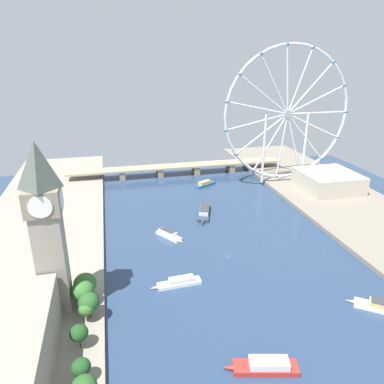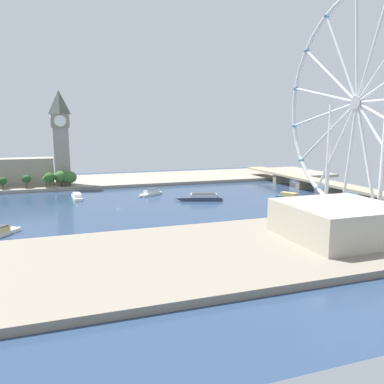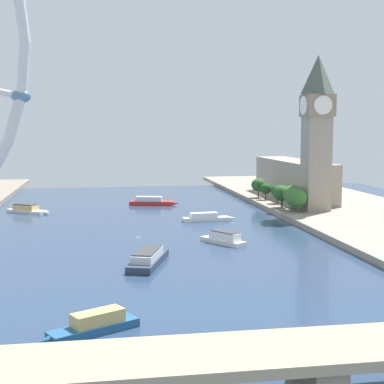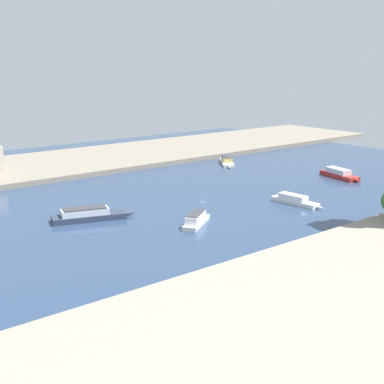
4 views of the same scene
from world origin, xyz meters
name	(u,v)px [view 4 (image 4 of 4)]	position (x,y,z in m)	size (l,w,h in m)	color
ground_plane	(203,198)	(0.00, 0.00, 0.00)	(419.03, 419.03, 0.00)	navy
riverbank_right	(85,160)	(124.51, 0.00, 1.50)	(90.00, 520.00, 3.00)	gray
tour_boat_0	(227,161)	(59.46, -71.42, 2.09)	(27.31, 21.94, 5.25)	white
tour_boat_1	(340,174)	(-14.77, -93.55, 2.24)	(31.91, 13.68, 5.46)	#B22D28
tour_boat_2	(196,220)	(-34.01, 32.46, 2.28)	(17.52, 23.41, 5.45)	white
tour_boat_3	(89,215)	(0.79, 64.38, 2.38)	(18.22, 36.90, 5.76)	#2D384C
tour_boat_5	(295,200)	(-37.92, -26.45, 1.83)	(29.56, 7.74, 4.54)	white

